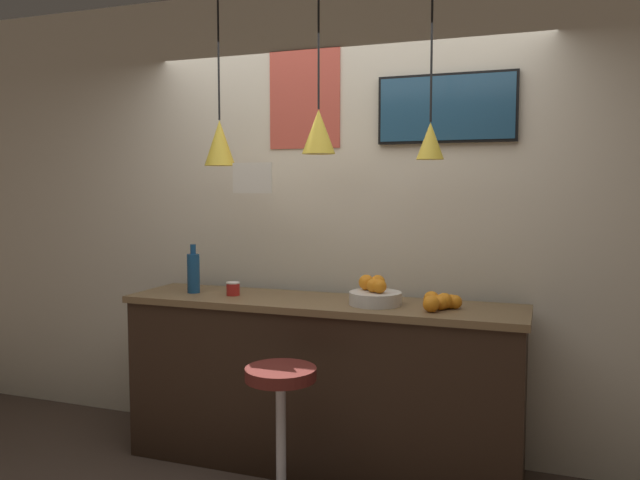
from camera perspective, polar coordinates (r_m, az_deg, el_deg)
back_wall at (r=3.93m, az=1.92°, el=2.00°), size 8.00×0.06×2.90m
service_counter at (r=3.74m, az=0.00°, el=-13.00°), size 2.33×0.56×0.99m
bar_stool at (r=3.21m, az=-3.60°, el=-16.00°), size 0.41×0.41×0.76m
fruit_bowl at (r=3.50m, az=5.00°, el=-4.94°), size 0.29×0.29×0.16m
orange_pile at (r=3.42m, az=11.05°, el=-5.56°), size 0.21×0.23×0.09m
juice_bottle at (r=3.94m, az=-11.49°, el=-2.91°), size 0.08×0.08×0.30m
spread_jar at (r=3.81m, az=-7.95°, el=-4.43°), size 0.08×0.08×0.08m
pendant_lamp_left at (r=3.81m, az=-9.16°, el=8.83°), size 0.18×0.18×1.03m
pendant_lamp_middle at (r=3.55m, az=-0.13°, el=9.95°), size 0.19×0.19×0.97m
pendant_lamp_right at (r=3.39m, az=10.05°, el=9.12°), size 0.15×0.15×1.01m
mounted_tv at (r=3.75m, az=11.48°, el=11.72°), size 0.80×0.04×0.40m
hanging_menu_board at (r=3.51m, az=-6.21°, el=5.66°), size 0.24×0.01×0.17m
wall_poster at (r=4.01m, az=-1.44°, el=12.73°), size 0.47×0.01×0.61m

